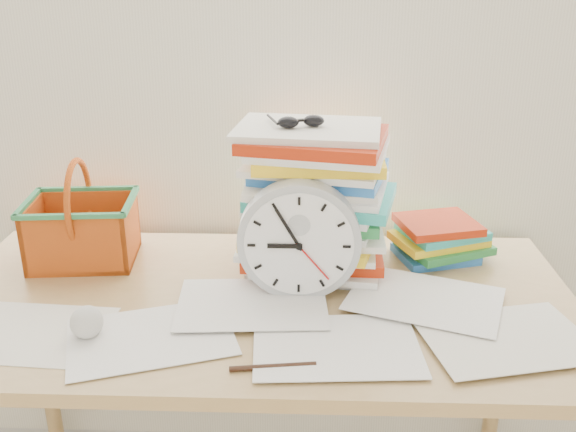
{
  "coord_description": "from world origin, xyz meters",
  "views": [
    {
      "loc": [
        0.11,
        0.36,
        1.44
      ],
      "look_at": [
        0.07,
        1.6,
        0.94
      ],
      "focal_mm": 40.0,
      "sensor_mm": 36.0,
      "label": 1
    }
  ],
  "objects_px": {
    "desk": "(259,327)",
    "paper_stack": "(314,199)",
    "basket": "(80,212)",
    "clock": "(299,240)",
    "book_stack": "(440,238)"
  },
  "relations": [
    {
      "from": "desk",
      "to": "clock",
      "type": "relative_size",
      "value": 5.29
    },
    {
      "from": "basket",
      "to": "clock",
      "type": "bearing_deg",
      "value": -22.15
    },
    {
      "from": "clock",
      "to": "book_stack",
      "type": "distance_m",
      "value": 0.41
    },
    {
      "from": "book_stack",
      "to": "clock",
      "type": "bearing_deg",
      "value": -148.81
    },
    {
      "from": "desk",
      "to": "paper_stack",
      "type": "distance_m",
      "value": 0.32
    },
    {
      "from": "desk",
      "to": "clock",
      "type": "xyz_separation_m",
      "value": [
        0.09,
        0.02,
        0.21
      ]
    },
    {
      "from": "book_stack",
      "to": "basket",
      "type": "bearing_deg",
      "value": -176.73
    },
    {
      "from": "clock",
      "to": "basket",
      "type": "height_order",
      "value": "clock"
    },
    {
      "from": "paper_stack",
      "to": "book_stack",
      "type": "xyz_separation_m",
      "value": [
        0.31,
        0.06,
        -0.12
      ]
    },
    {
      "from": "desk",
      "to": "book_stack",
      "type": "xyz_separation_m",
      "value": [
        0.44,
        0.23,
        0.12
      ]
    },
    {
      "from": "clock",
      "to": "basket",
      "type": "xyz_separation_m",
      "value": [
        -0.53,
        0.16,
        -0.01
      ]
    },
    {
      "from": "clock",
      "to": "basket",
      "type": "bearing_deg",
      "value": 163.26
    },
    {
      "from": "desk",
      "to": "paper_stack",
      "type": "xyz_separation_m",
      "value": [
        0.12,
        0.17,
        0.25
      ]
    },
    {
      "from": "desk",
      "to": "basket",
      "type": "distance_m",
      "value": 0.52
    },
    {
      "from": "paper_stack",
      "to": "basket",
      "type": "distance_m",
      "value": 0.57
    }
  ]
}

